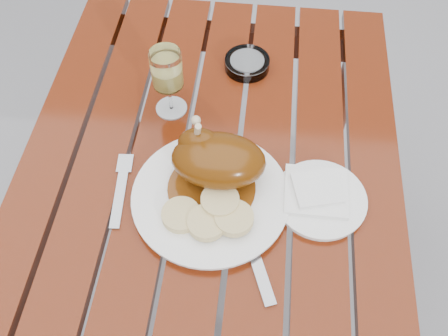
# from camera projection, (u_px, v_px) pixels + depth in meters

# --- Properties ---
(ground) EXTENTS (60.00, 60.00, 0.00)m
(ground) POSITION_uv_depth(u_px,v_px,m) (213.00, 311.00, 1.63)
(ground) COLOR slate
(ground) RESTS_ON ground
(table) EXTENTS (0.80, 1.20, 0.75)m
(table) POSITION_uv_depth(u_px,v_px,m) (210.00, 263.00, 1.32)
(table) COLOR maroon
(table) RESTS_ON ground
(dinner_plate) EXTENTS (0.40, 0.40, 0.02)m
(dinner_plate) POSITION_uv_depth(u_px,v_px,m) (211.00, 197.00, 0.99)
(dinner_plate) COLOR white
(dinner_plate) RESTS_ON table
(roast_duck) EXTENTS (0.19, 0.18, 0.13)m
(roast_duck) POSITION_uv_depth(u_px,v_px,m) (215.00, 159.00, 0.97)
(roast_duck) COLOR #622F0B
(roast_duck) RESTS_ON dinner_plate
(bread_dumplings) EXTENTS (0.18, 0.12, 0.03)m
(bread_dumplings) POSITION_uv_depth(u_px,v_px,m) (210.00, 214.00, 0.94)
(bread_dumplings) COLOR #D6C383
(bread_dumplings) RESTS_ON dinner_plate
(wine_glass) EXTENTS (0.09, 0.09, 0.17)m
(wine_glass) POSITION_uv_depth(u_px,v_px,m) (168.00, 83.00, 1.07)
(wine_glass) COLOR #D5C961
(wine_glass) RESTS_ON table
(side_plate) EXTENTS (0.20, 0.20, 0.01)m
(side_plate) POSITION_uv_depth(u_px,v_px,m) (320.00, 199.00, 0.99)
(side_plate) COLOR white
(side_plate) RESTS_ON table
(napkin) EXTENTS (0.12, 0.12, 0.01)m
(napkin) POSITION_uv_depth(u_px,v_px,m) (316.00, 191.00, 0.99)
(napkin) COLOR white
(napkin) RESTS_ON side_plate
(ashtray) EXTENTS (0.14, 0.14, 0.03)m
(ashtray) POSITION_uv_depth(u_px,v_px,m) (247.00, 64.00, 1.20)
(ashtray) COLOR #B2B7BC
(ashtray) RESTS_ON table
(fork) EXTENTS (0.03, 0.16, 0.01)m
(fork) POSITION_uv_depth(u_px,v_px,m) (120.00, 193.00, 1.00)
(fork) COLOR gray
(fork) RESTS_ON table
(knife) EXTENTS (0.10, 0.22, 0.01)m
(knife) POSITION_uv_depth(u_px,v_px,m) (252.00, 249.00, 0.93)
(knife) COLOR gray
(knife) RESTS_ON table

